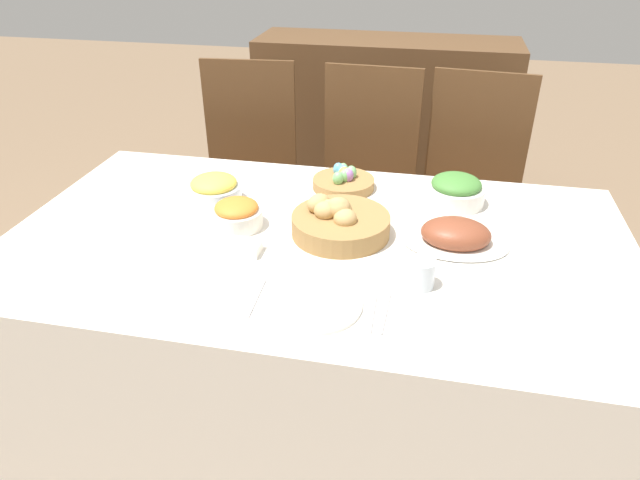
{
  "coord_description": "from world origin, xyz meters",
  "views": [
    {
      "loc": [
        0.31,
        -1.44,
        1.59
      ],
      "look_at": [
        0.03,
        -0.08,
        0.78
      ],
      "focal_mm": 32.0,
      "sensor_mm": 36.0,
      "label": 1
    }
  ],
  "objects_px": {
    "chair_far_center": "(365,183)",
    "chair_far_right": "(469,191)",
    "ham_platter": "(456,235)",
    "pineapple_bowl": "(214,190)",
    "egg_basket": "(344,181)",
    "dinner_plate": "(313,304)",
    "sideboard": "(383,131)",
    "drinking_cup": "(420,273)",
    "butter_dish": "(241,247)",
    "carrot_bowl": "(237,214)",
    "fork": "(256,297)",
    "spoon": "(385,313)",
    "bread_basket": "(339,221)",
    "knife": "(372,312)",
    "chair_far_left": "(247,173)",
    "green_salad_bowl": "(456,190)"
  },
  "relations": [
    {
      "from": "egg_basket",
      "to": "knife",
      "type": "height_order",
      "value": "egg_basket"
    },
    {
      "from": "green_salad_bowl",
      "to": "drinking_cup",
      "type": "distance_m",
      "value": 0.52
    },
    {
      "from": "sideboard",
      "to": "fork",
      "type": "bearing_deg",
      "value": -93.36
    },
    {
      "from": "knife",
      "to": "spoon",
      "type": "bearing_deg",
      "value": -1.53
    },
    {
      "from": "sideboard",
      "to": "knife",
      "type": "height_order",
      "value": "sideboard"
    },
    {
      "from": "dinner_plate",
      "to": "fork",
      "type": "height_order",
      "value": "dinner_plate"
    },
    {
      "from": "chair_far_center",
      "to": "ham_platter",
      "type": "relative_size",
      "value": 3.29
    },
    {
      "from": "carrot_bowl",
      "to": "drinking_cup",
      "type": "relative_size",
      "value": 2.05
    },
    {
      "from": "chair_far_center",
      "to": "ham_platter",
      "type": "xyz_separation_m",
      "value": [
        0.37,
        -0.8,
        0.22
      ]
    },
    {
      "from": "sideboard",
      "to": "spoon",
      "type": "distance_m",
      "value": 2.03
    },
    {
      "from": "pineapple_bowl",
      "to": "chair_far_right",
      "type": "bearing_deg",
      "value": 38.18
    },
    {
      "from": "spoon",
      "to": "drinking_cup",
      "type": "xyz_separation_m",
      "value": [
        0.08,
        0.14,
        0.04
      ]
    },
    {
      "from": "spoon",
      "to": "butter_dish",
      "type": "relative_size",
      "value": 1.46
    },
    {
      "from": "sideboard",
      "to": "carrot_bowl",
      "type": "bearing_deg",
      "value": -99.81
    },
    {
      "from": "sideboard",
      "to": "egg_basket",
      "type": "relative_size",
      "value": 6.41
    },
    {
      "from": "carrot_bowl",
      "to": "chair_far_center",
      "type": "bearing_deg",
      "value": 70.62
    },
    {
      "from": "chair_far_center",
      "to": "chair_far_right",
      "type": "bearing_deg",
      "value": 2.69
    },
    {
      "from": "egg_basket",
      "to": "dinner_plate",
      "type": "xyz_separation_m",
      "value": [
        0.04,
        -0.69,
        -0.02
      ]
    },
    {
      "from": "chair_far_center",
      "to": "chair_far_left",
      "type": "xyz_separation_m",
      "value": [
        -0.54,
        -0.0,
        0.0
      ]
    },
    {
      "from": "butter_dish",
      "to": "dinner_plate",
      "type": "bearing_deg",
      "value": -38.92
    },
    {
      "from": "pineapple_bowl",
      "to": "carrot_bowl",
      "type": "distance_m",
      "value": 0.19
    },
    {
      "from": "carrot_bowl",
      "to": "bread_basket",
      "type": "bearing_deg",
      "value": 2.55
    },
    {
      "from": "dinner_plate",
      "to": "drinking_cup",
      "type": "xyz_separation_m",
      "value": [
        0.25,
        0.14,
        0.03
      ]
    },
    {
      "from": "fork",
      "to": "spoon",
      "type": "relative_size",
      "value": 1.0
    },
    {
      "from": "chair_far_left",
      "to": "spoon",
      "type": "relative_size",
      "value": 6.24
    },
    {
      "from": "fork",
      "to": "spoon",
      "type": "distance_m",
      "value": 0.33
    },
    {
      "from": "chair_far_left",
      "to": "carrot_bowl",
      "type": "xyz_separation_m",
      "value": [
        0.25,
        -0.83,
        0.24
      ]
    },
    {
      "from": "sideboard",
      "to": "fork",
      "type": "height_order",
      "value": "sideboard"
    },
    {
      "from": "chair_far_center",
      "to": "fork",
      "type": "distance_m",
      "value": 1.21
    },
    {
      "from": "sideboard",
      "to": "ham_platter",
      "type": "distance_m",
      "value": 1.69
    },
    {
      "from": "carrot_bowl",
      "to": "fork",
      "type": "relative_size",
      "value": 0.96
    },
    {
      "from": "egg_basket",
      "to": "green_salad_bowl",
      "type": "height_order",
      "value": "green_salad_bowl"
    },
    {
      "from": "egg_basket",
      "to": "drinking_cup",
      "type": "xyz_separation_m",
      "value": [
        0.29,
        -0.55,
        0.01
      ]
    },
    {
      "from": "bread_basket",
      "to": "carrot_bowl",
      "type": "relative_size",
      "value": 1.87
    },
    {
      "from": "sideboard",
      "to": "dinner_plate",
      "type": "bearing_deg",
      "value": -89.15
    },
    {
      "from": "egg_basket",
      "to": "butter_dish",
      "type": "height_order",
      "value": "egg_basket"
    },
    {
      "from": "ham_platter",
      "to": "butter_dish",
      "type": "distance_m",
      "value": 0.62
    },
    {
      "from": "ham_platter",
      "to": "spoon",
      "type": "distance_m",
      "value": 0.41
    },
    {
      "from": "chair_far_right",
      "to": "drinking_cup",
      "type": "xyz_separation_m",
      "value": [
        -0.17,
        -1.04,
        0.23
      ]
    },
    {
      "from": "dinner_plate",
      "to": "pineapple_bowl",
      "type": "bearing_deg",
      "value": 131.7
    },
    {
      "from": "dinner_plate",
      "to": "fork",
      "type": "relative_size",
      "value": 1.49
    },
    {
      "from": "chair_far_center",
      "to": "spoon",
      "type": "distance_m",
      "value": 1.22
    },
    {
      "from": "green_salad_bowl",
      "to": "carrot_bowl",
      "type": "bearing_deg",
      "value": -155.69
    },
    {
      "from": "green_salad_bowl",
      "to": "drinking_cup",
      "type": "xyz_separation_m",
      "value": [
        -0.09,
        -0.51,
        -0.01
      ]
    },
    {
      "from": "carrot_bowl",
      "to": "dinner_plate",
      "type": "distance_m",
      "value": 0.47
    },
    {
      "from": "chair_far_center",
      "to": "drinking_cup",
      "type": "relative_size",
      "value": 13.35
    },
    {
      "from": "bread_basket",
      "to": "drinking_cup",
      "type": "xyz_separation_m",
      "value": [
        0.25,
        -0.23,
        -0.0
      ]
    },
    {
      "from": "spoon",
      "to": "chair_far_left",
      "type": "bearing_deg",
      "value": 123.71
    },
    {
      "from": "pineapple_bowl",
      "to": "drinking_cup",
      "type": "xyz_separation_m",
      "value": [
        0.7,
        -0.36,
        -0.01
      ]
    },
    {
      "from": "knife",
      "to": "green_salad_bowl",
      "type": "bearing_deg",
      "value": 71.86
    }
  ]
}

